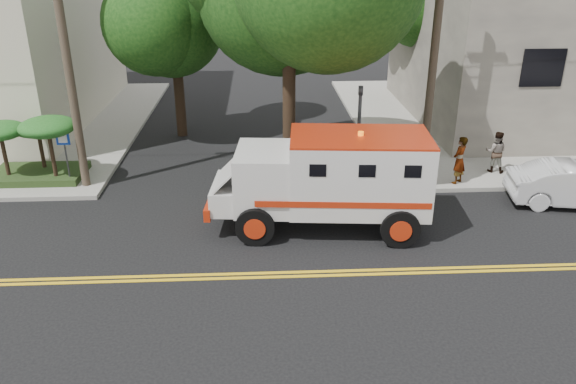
{
  "coord_description": "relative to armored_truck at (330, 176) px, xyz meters",
  "views": [
    {
      "loc": [
        0.48,
        -12.36,
        7.72
      ],
      "look_at": [
        1.21,
        1.66,
        1.6
      ],
      "focal_mm": 35.0,
      "sensor_mm": 36.0,
      "label": 1
    }
  ],
  "objects": [
    {
      "name": "ground",
      "position": [
        -2.49,
        -2.64,
        -1.65
      ],
      "size": [
        100.0,
        100.0,
        0.0
      ],
      "primitive_type": "plane",
      "color": "black",
      "rests_on": "ground"
    },
    {
      "name": "sidewalk_ne",
      "position": [
        11.01,
        10.86,
        -1.57
      ],
      "size": [
        17.0,
        17.0,
        0.15
      ],
      "primitive_type": "cube",
      "color": "gray",
      "rests_on": "ground"
    },
    {
      "name": "building_right",
      "position": [
        12.51,
        11.36,
        1.5
      ],
      "size": [
        14.0,
        12.0,
        6.0
      ],
      "primitive_type": "cube",
      "color": "#5F5952",
      "rests_on": "sidewalk_ne"
    },
    {
      "name": "utility_pole_left",
      "position": [
        -8.09,
        3.36,
        2.85
      ],
      "size": [
        0.28,
        0.28,
        9.0
      ],
      "primitive_type": "cylinder",
      "color": "#382D23",
      "rests_on": "ground"
    },
    {
      "name": "utility_pole_right",
      "position": [
        3.81,
        3.56,
        2.85
      ],
      "size": [
        0.28,
        0.28,
        9.0
      ],
      "primitive_type": "cylinder",
      "color": "#382D23",
      "rests_on": "ground"
    },
    {
      "name": "tree_left",
      "position": [
        -5.16,
        9.15,
        4.08
      ],
      "size": [
        4.48,
        4.2,
        7.7
      ],
      "color": "black",
      "rests_on": "ground"
    },
    {
      "name": "traffic_signal",
      "position": [
        1.31,
        2.96,
        0.58
      ],
      "size": [
        0.15,
        0.18,
        3.6
      ],
      "color": "#3F3F42",
      "rests_on": "ground"
    },
    {
      "name": "accessibility_sign",
      "position": [
        -8.69,
        3.53,
        -0.28
      ],
      "size": [
        0.45,
        0.1,
        2.02
      ],
      "color": "#3F3F42",
      "rests_on": "ground"
    },
    {
      "name": "palm_planter",
      "position": [
        -9.92,
        3.98,
        0.0
      ],
      "size": [
        3.52,
        2.63,
        2.36
      ],
      "color": "#1E3314",
      "rests_on": "sidewalk_nw"
    },
    {
      "name": "armored_truck",
      "position": [
        0.0,
        0.0,
        0.0
      ],
      "size": [
        6.52,
        3.01,
        2.89
      ],
      "rotation": [
        0.0,
        0.0,
        -0.08
      ],
      "color": "beige",
      "rests_on": "ground"
    },
    {
      "name": "parked_sedan",
      "position": [
        8.16,
        1.16,
        -0.95
      ],
      "size": [
        4.4,
        2.14,
        1.39
      ],
      "primitive_type": "imported",
      "rotation": [
        0.0,
        0.0,
        1.41
      ],
      "color": "#BEBEBE",
      "rests_on": "ground"
    },
    {
      "name": "pedestrian_a",
      "position": [
        4.86,
        2.86,
        -0.65
      ],
      "size": [
        0.72,
        0.72,
        1.69
      ],
      "primitive_type": "imported",
      "rotation": [
        0.0,
        0.0,
        3.9
      ],
      "color": "gray",
      "rests_on": "sidewalk_ne"
    },
    {
      "name": "pedestrian_b",
      "position": [
        6.56,
        3.86,
        -0.73
      ],
      "size": [
        0.91,
        0.82,
        1.53
      ],
      "primitive_type": "imported",
      "rotation": [
        0.0,
        0.0,
        2.75
      ],
      "color": "gray",
      "rests_on": "sidewalk_ne"
    }
  ]
}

